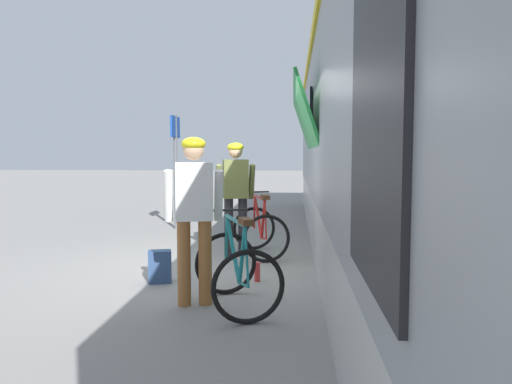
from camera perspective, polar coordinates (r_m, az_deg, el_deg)
The scene contains 9 objects.
ground_plane at distance 7.02m, azimuth -4.39°, elevation -8.66°, with size 80.00×80.00×0.00m, color gray.
train_car at distance 7.76m, azimuth 17.86°, elevation 7.01°, with size 3.31×16.35×3.88m.
cyclist_near_in_white at distance 5.16m, azimuth -7.17°, elevation -1.54°, with size 0.65×0.40×1.76m.
cyclist_far_in_olive at distance 7.69m, azimuth -2.37°, elevation 0.45°, with size 0.65×0.40×1.76m.
bicycle_near_teal at distance 5.13m, azimuth -2.30°, elevation -8.95°, with size 1.03×1.25×0.99m.
bicycle_far_red at distance 7.70m, azimuth 0.46°, elevation -4.43°, with size 0.96×1.21×0.99m.
backpack_on_platform at distance 6.26m, azimuth -11.06°, elevation -8.45°, with size 0.28×0.18×0.40m, color navy.
water_bottle_near_the_bikes at distance 6.23m, azimuth 0.14°, elevation -9.20°, with size 0.07×0.07×0.24m, color red.
platform_sign_post at distance 10.54m, azimuth -9.29°, elevation 4.56°, with size 0.08×0.70×2.40m.
Camera 1 is at (1.05, -6.75, 1.59)m, focal length 34.64 mm.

